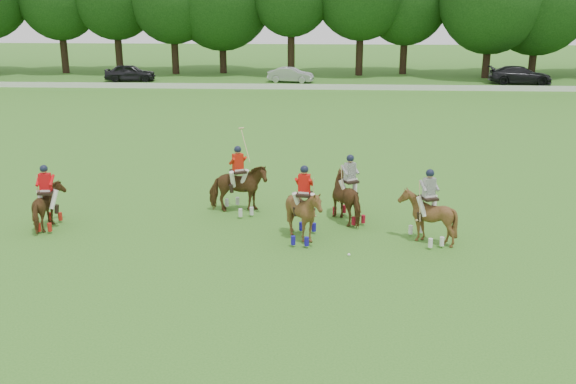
# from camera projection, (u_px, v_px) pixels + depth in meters

# --- Properties ---
(ground) EXTENTS (180.00, 180.00, 0.00)m
(ground) POSITION_uv_depth(u_px,v_px,m) (203.00, 285.00, 17.39)
(ground) COLOR #316D1F
(ground) RESTS_ON ground
(boundary_rail) EXTENTS (120.00, 0.10, 0.44)m
(boundary_rail) POSITION_uv_depth(u_px,v_px,m) (285.00, 87.00, 53.59)
(boundary_rail) COLOR white
(boundary_rail) RESTS_ON ground
(car_left) EXTENTS (4.68, 2.27, 1.54)m
(car_left) POSITION_uv_depth(u_px,v_px,m) (130.00, 73.00, 58.49)
(car_left) COLOR black
(car_left) RESTS_ON ground
(car_mid) EXTENTS (4.24, 2.05, 1.34)m
(car_mid) POSITION_uv_depth(u_px,v_px,m) (291.00, 75.00, 57.74)
(car_mid) COLOR #AAABAF
(car_mid) RESTS_ON ground
(car_right) EXTENTS (5.53, 2.58, 1.56)m
(car_right) POSITION_uv_depth(u_px,v_px,m) (520.00, 75.00, 56.63)
(car_right) COLOR black
(car_right) RESTS_ON ground
(polo_red_a) EXTENTS (1.10, 1.79, 2.19)m
(polo_red_a) POSITION_uv_depth(u_px,v_px,m) (48.00, 206.00, 21.46)
(polo_red_a) COLOR #482C13
(polo_red_a) RESTS_ON ground
(polo_red_b) EXTENTS (2.28, 2.18, 3.00)m
(polo_red_b) POSITION_uv_depth(u_px,v_px,m) (239.00, 189.00, 22.96)
(polo_red_b) COLOR #482C13
(polo_red_b) RESTS_ON ground
(polo_red_c) EXTENTS (1.68, 1.83, 2.47)m
(polo_red_c) POSITION_uv_depth(u_px,v_px,m) (304.00, 213.00, 20.35)
(polo_red_c) COLOR #482C13
(polo_red_c) RESTS_ON ground
(polo_stripe_a) EXTENTS (1.78, 2.15, 2.36)m
(polo_stripe_a) POSITION_uv_depth(u_px,v_px,m) (349.00, 197.00, 22.12)
(polo_stripe_a) COLOR #482C13
(polo_stripe_a) RESTS_ON ground
(polo_stripe_b) EXTENTS (1.84, 1.94, 2.39)m
(polo_stripe_b) POSITION_uv_depth(u_px,v_px,m) (427.00, 216.00, 20.21)
(polo_stripe_b) COLOR #482C13
(polo_stripe_b) RESTS_ON ground
(polo_ball) EXTENTS (0.09, 0.09, 0.09)m
(polo_ball) POSITION_uv_depth(u_px,v_px,m) (349.00, 255.00, 19.33)
(polo_ball) COLOR white
(polo_ball) RESTS_ON ground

